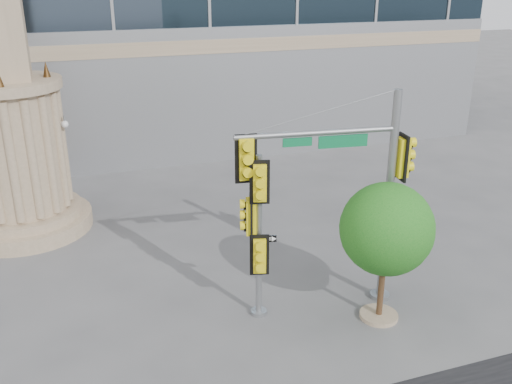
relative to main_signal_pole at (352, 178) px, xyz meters
name	(u,v)px	position (x,y,z in m)	size (l,w,h in m)	color
ground	(288,345)	(-2.14, -1.26, -3.51)	(120.00, 120.00, 0.00)	#545456
monument	(1,66)	(-8.14, 7.74, 2.01)	(4.40, 4.40, 16.60)	gray
main_signal_pole	(352,178)	(0.00, 0.00, 0.00)	(4.36, 0.91, 5.66)	slate
secondary_signal_pole	(257,227)	(-2.43, 0.12, -0.98)	(0.74, 0.67, 4.29)	slate
street_tree	(387,232)	(0.53, -0.94, -1.12)	(2.33, 2.27, 3.62)	gray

